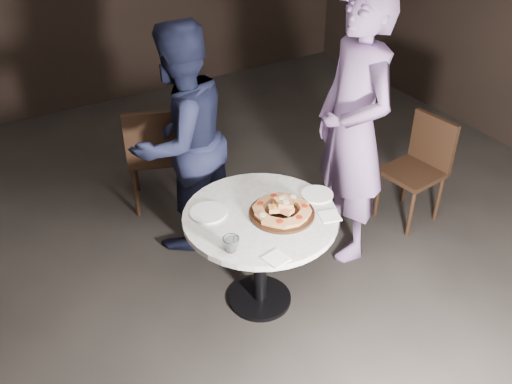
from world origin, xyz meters
TOP-DOWN VIEW (x-y plane):
  - floor at (0.00, 0.00)m, footprint 7.00×7.00m
  - table at (-0.07, 0.06)m, footprint 0.94×0.94m
  - serving_board at (0.04, -0.00)m, footprint 0.39×0.39m
  - focaccia_pile at (0.04, -0.00)m, footprint 0.34×0.34m
  - plate_left at (-0.32, 0.22)m, footprint 0.23×0.23m
  - plate_right at (0.33, 0.05)m, footprint 0.23×0.23m
  - water_glass at (-0.37, -0.14)m, footprint 0.10×0.10m
  - napkin_near at (-0.20, -0.32)m, footprint 0.13×0.13m
  - napkin_far at (0.27, -0.16)m, footprint 0.14×0.14m
  - chair_far at (-0.20, 1.36)m, footprint 0.53×0.55m
  - chair_right at (1.45, 0.26)m, footprint 0.43×0.42m
  - diner_navy at (-0.17, 0.91)m, footprint 0.93×0.82m
  - diner_teal at (0.75, 0.25)m, footprint 0.55×0.74m

SIDE VIEW (x-z plane):
  - floor at x=0.00m, z-range 0.00..0.00m
  - chair_right at x=1.45m, z-range 0.06..0.87m
  - chair_far at x=-0.20m, z-range 0.07..0.95m
  - table at x=-0.07m, z-range 0.21..0.90m
  - napkin_near at x=-0.20m, z-range 0.68..0.69m
  - napkin_far at x=0.27m, z-range 0.68..0.69m
  - plate_right at x=0.33m, z-range 0.68..0.70m
  - plate_left at x=-0.32m, z-range 0.68..0.70m
  - serving_board at x=0.04m, z-range 0.68..0.70m
  - water_glass at x=-0.37m, z-range 0.68..0.77m
  - focaccia_pile at x=0.04m, z-range 0.68..0.77m
  - diner_navy at x=-0.17m, z-range 0.00..1.61m
  - diner_teal at x=0.75m, z-range 0.00..1.87m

